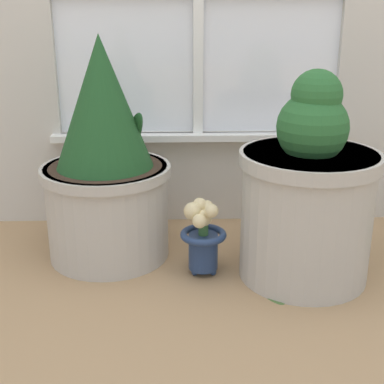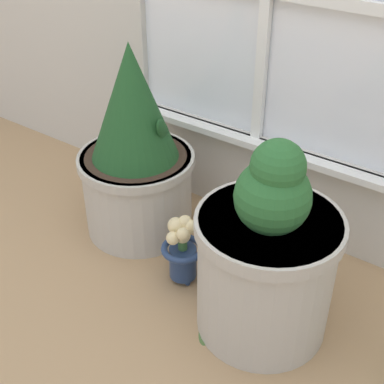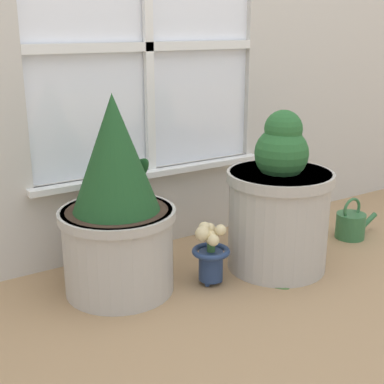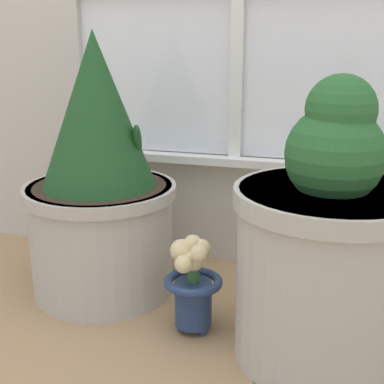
{
  "view_description": "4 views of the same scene",
  "coord_description": "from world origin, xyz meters",
  "px_view_note": "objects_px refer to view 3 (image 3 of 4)",
  "views": [
    {
      "loc": [
        -0.08,
        -1.31,
        0.81
      ],
      "look_at": [
        -0.03,
        0.25,
        0.25
      ],
      "focal_mm": 50.0,
      "sensor_mm": 36.0,
      "label": 1
    },
    {
      "loc": [
        0.81,
        -0.89,
        1.26
      ],
      "look_at": [
        -0.02,
        0.27,
        0.31
      ],
      "focal_mm": 50.0,
      "sensor_mm": 36.0,
      "label": 2
    },
    {
      "loc": [
        -1.05,
        -1.31,
        0.94
      ],
      "look_at": [
        -0.03,
        0.27,
        0.35
      ],
      "focal_mm": 50.0,
      "sensor_mm": 36.0,
      "label": 3
    },
    {
      "loc": [
        0.33,
        -0.94,
        0.71
      ],
      "look_at": [
        -0.02,
        0.24,
        0.35
      ],
      "focal_mm": 50.0,
      "sensor_mm": 36.0,
      "label": 4
    }
  ],
  "objects_px": {
    "flower_vase": "(211,252)",
    "potted_plant_right": "(279,205)",
    "watering_can": "(351,225)",
    "potted_plant_left": "(117,209)"
  },
  "relations": [
    {
      "from": "flower_vase",
      "to": "potted_plant_right",
      "type": "bearing_deg",
      "value": -3.63
    },
    {
      "from": "watering_can",
      "to": "potted_plant_right",
      "type": "bearing_deg",
      "value": -174.41
    },
    {
      "from": "watering_can",
      "to": "potted_plant_left",
      "type": "bearing_deg",
      "value": 174.17
    },
    {
      "from": "potted_plant_left",
      "to": "potted_plant_right",
      "type": "relative_size",
      "value": 1.14
    },
    {
      "from": "potted_plant_left",
      "to": "flower_vase",
      "type": "bearing_deg",
      "value": -24.76
    },
    {
      "from": "potted_plant_left",
      "to": "flower_vase",
      "type": "relative_size",
      "value": 2.98
    },
    {
      "from": "potted_plant_right",
      "to": "flower_vase",
      "type": "xyz_separation_m",
      "value": [
        -0.31,
        0.02,
        -0.13
      ]
    },
    {
      "from": "potted_plant_right",
      "to": "watering_can",
      "type": "height_order",
      "value": "potted_plant_right"
    },
    {
      "from": "potted_plant_left",
      "to": "watering_can",
      "type": "distance_m",
      "value": 1.15
    },
    {
      "from": "potted_plant_right",
      "to": "flower_vase",
      "type": "height_order",
      "value": "potted_plant_right"
    }
  ]
}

